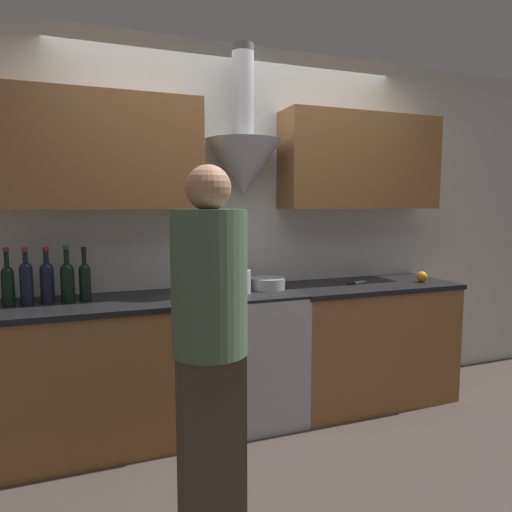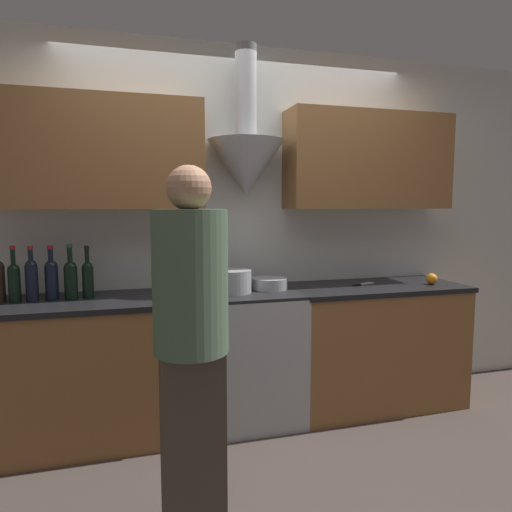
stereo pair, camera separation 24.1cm
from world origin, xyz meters
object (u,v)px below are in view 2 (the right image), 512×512
object	(u,v)px
wine_bottle_2	(32,278)
wine_bottle_3	(52,277)
wine_bottle_4	(71,277)
wine_bottle_5	(88,277)
orange_fruit	(432,279)
wine_bottle_1	(14,280)
mixing_bowl	(270,283)
stove_range	(252,355)
stock_pot	(232,281)
person_foreground_left	(191,336)

from	to	relation	value
wine_bottle_2	wine_bottle_3	xyz separation A→B (m)	(0.11, 0.02, -0.00)
wine_bottle_4	wine_bottle_5	bearing A→B (deg)	10.94
wine_bottle_5	orange_fruit	xyz separation A→B (m)	(2.40, -0.16, -0.09)
wine_bottle_4	wine_bottle_1	bearing A→B (deg)	179.59
wine_bottle_4	mixing_bowl	bearing A→B (deg)	0.11
wine_bottle_3	orange_fruit	bearing A→B (deg)	-3.46
wine_bottle_4	stove_range	bearing A→B (deg)	-2.19
stock_pot	person_foreground_left	world-z (taller)	person_foreground_left
wine_bottle_2	wine_bottle_4	world-z (taller)	wine_bottle_4
stove_range	orange_fruit	xyz separation A→B (m)	(1.35, -0.10, 0.48)
orange_fruit	mixing_bowl	bearing A→B (deg)	173.32
stove_range	mixing_bowl	size ratio (longest dim) A/B	3.58
wine_bottle_3	mixing_bowl	xyz separation A→B (m)	(1.40, -0.02, -0.10)
wine_bottle_3	stock_pot	distance (m)	1.12
wine_bottle_5	person_foreground_left	distance (m)	1.18
stove_range	mixing_bowl	bearing A→B (deg)	18.33
stove_range	mixing_bowl	world-z (taller)	mixing_bowl
mixing_bowl	orange_fruit	size ratio (longest dim) A/B	3.09
wine_bottle_1	wine_bottle_2	size ratio (longest dim) A/B	1.01
stock_pot	orange_fruit	distance (m)	1.49
wine_bottle_2	wine_bottle_4	bearing A→B (deg)	0.40
wine_bottle_2	mixing_bowl	world-z (taller)	wine_bottle_2
orange_fruit	person_foreground_left	xyz separation A→B (m)	(-1.89, -0.91, -0.03)
stove_range	wine_bottle_2	bearing A→B (deg)	178.23
stove_range	wine_bottle_4	distance (m)	1.29
stock_pot	wine_bottle_4	bearing A→B (deg)	176.55
orange_fruit	person_foreground_left	distance (m)	2.10
wine_bottle_5	stock_pot	bearing A→B (deg)	-5.00
wine_bottle_5	mixing_bowl	bearing A→B (deg)	-0.79
wine_bottle_3	mixing_bowl	size ratio (longest dim) A/B	1.34
wine_bottle_3	wine_bottle_4	xyz separation A→B (m)	(0.11, -0.02, -0.00)
wine_bottle_2	person_foreground_left	bearing A→B (deg)	-51.79
wine_bottle_1	stock_pot	size ratio (longest dim) A/B	1.34
stock_pot	wine_bottle_3	bearing A→B (deg)	175.93
wine_bottle_4	wine_bottle_5	world-z (taller)	wine_bottle_4
stove_range	stock_pot	world-z (taller)	stock_pot
wine_bottle_2	stock_pot	world-z (taller)	wine_bottle_2
mixing_bowl	person_foreground_left	size ratio (longest dim) A/B	0.15
stove_range	wine_bottle_2	distance (m)	1.49
wine_bottle_1	wine_bottle_3	size ratio (longest dim) A/B	1.02
wine_bottle_3	wine_bottle_4	size ratio (longest dim) A/B	0.97
wine_bottle_2	person_foreground_left	distance (m)	1.33
wine_bottle_5	stock_pot	xyz separation A→B (m)	(0.91, -0.08, -0.05)
wine_bottle_4	mixing_bowl	distance (m)	1.29
wine_bottle_1	wine_bottle_3	xyz separation A→B (m)	(0.20, 0.02, 0.00)
stove_range	stock_pot	distance (m)	0.54
wine_bottle_1	wine_bottle_2	xyz separation A→B (m)	(0.10, -0.00, 0.01)
mixing_bowl	wine_bottle_4	bearing A→B (deg)	-179.89
wine_bottle_2	orange_fruit	distance (m)	2.72
stock_pot	mixing_bowl	distance (m)	0.29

